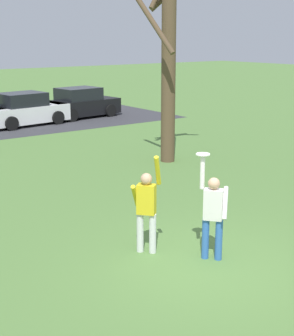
% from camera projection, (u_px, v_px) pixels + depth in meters
% --- Properties ---
extents(ground_plane, '(120.00, 120.00, 0.00)m').
position_uv_depth(ground_plane, '(205.00, 265.00, 9.69)').
color(ground_plane, '#567F3D').
extents(person_catcher, '(0.54, 0.58, 2.08)m').
position_uv_depth(person_catcher, '(213.00, 211.00, 9.71)').
color(person_catcher, '#3366B7').
rests_on(person_catcher, ground_plane).
extents(person_defender, '(0.64, 0.66, 2.05)m').
position_uv_depth(person_defender, '(146.00, 206.00, 10.02)').
color(person_defender, silver).
rests_on(person_defender, ground_plane).
extents(frisbee_disc, '(0.26, 0.26, 0.02)m').
position_uv_depth(frisbee_disc, '(203.00, 154.00, 9.48)').
color(frisbee_disc, white).
rests_on(frisbee_disc, person_catcher).
extents(parked_car_white, '(4.29, 2.41, 1.59)m').
position_uv_depth(parked_car_white, '(24.00, 110.00, 24.78)').
color(parked_car_white, white).
rests_on(parked_car_white, ground_plane).
extents(parked_car_black, '(4.29, 2.41, 1.59)m').
position_uv_depth(parked_car_black, '(81.00, 104.00, 27.18)').
color(parked_car_black, black).
rests_on(parked_car_black, ground_plane).
extents(bare_tree_tall, '(2.01, 1.97, 7.11)m').
position_uv_depth(bare_tree_tall, '(169.00, 59.00, 16.91)').
color(bare_tree_tall, brown).
rests_on(bare_tree_tall, ground_plane).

